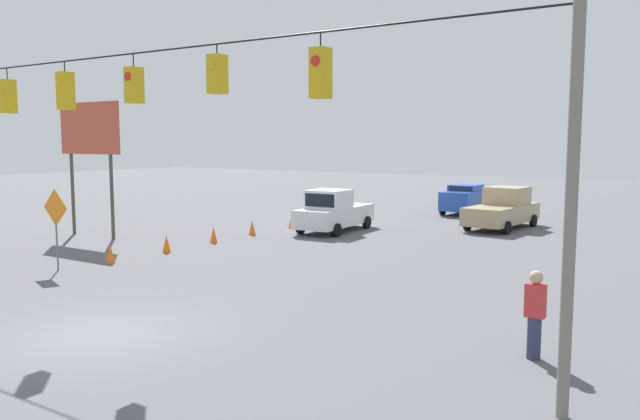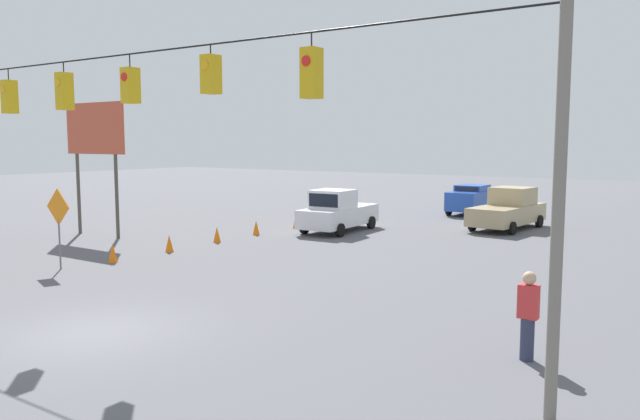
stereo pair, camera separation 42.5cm
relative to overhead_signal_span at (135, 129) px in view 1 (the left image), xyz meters
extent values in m
plane|color=#56565B|center=(-0.03, 1.25, -4.76)|extent=(140.00, 140.00, 0.00)
cylinder|color=slate|center=(-10.04, 0.00, -1.03)|extent=(0.20, 0.20, 7.47)
cylinder|color=black|center=(-0.03, 0.00, 1.79)|extent=(20.03, 0.04, 0.04)
cube|color=gold|center=(-5.36, 0.00, 1.02)|extent=(0.32, 0.36, 0.97)
cylinder|color=black|center=(-5.36, 0.00, 1.65)|extent=(0.03, 0.03, 0.29)
cylinder|color=red|center=(-5.36, 0.19, 1.23)|extent=(0.20, 0.02, 0.20)
cube|color=gold|center=(-2.69, 0.00, 1.15)|extent=(0.32, 0.36, 0.84)
cylinder|color=black|center=(-2.69, 0.00, 1.68)|extent=(0.03, 0.03, 0.22)
cylinder|color=orange|center=(-2.69, 0.19, 1.34)|extent=(0.20, 0.02, 0.20)
cube|color=gold|center=(-0.03, 0.00, 1.04)|extent=(0.32, 0.36, 0.85)
cylinder|color=black|center=(-0.03, 0.00, 1.63)|extent=(0.03, 0.03, 0.32)
cylinder|color=red|center=(-0.03, 0.19, 1.24)|extent=(0.20, 0.02, 0.20)
cube|color=gold|center=(2.64, 0.00, 1.03)|extent=(0.32, 0.36, 0.98)
cylinder|color=black|center=(2.64, 0.00, 1.65)|extent=(0.03, 0.03, 0.27)
cylinder|color=orange|center=(2.64, 0.19, 1.25)|extent=(0.20, 0.02, 0.20)
cube|color=gold|center=(5.31, 0.00, 0.99)|extent=(0.32, 0.36, 0.95)
cylinder|color=black|center=(5.31, 0.00, 1.63)|extent=(0.03, 0.03, 0.33)
cylinder|color=orange|center=(5.31, 0.19, 1.20)|extent=(0.20, 0.02, 0.20)
cube|color=#234CB2|center=(1.39, -26.97, -3.88)|extent=(1.85, 4.39, 1.13)
cube|color=#234CB2|center=(1.39, -26.97, -3.13)|extent=(1.69, 1.93, 0.36)
cube|color=black|center=(1.39, -26.00, -3.13)|extent=(1.47, 0.03, 0.25)
cylinder|color=black|center=(2.30, -25.55, -4.44)|extent=(0.22, 0.64, 0.64)
cylinder|color=black|center=(0.47, -25.55, -4.44)|extent=(0.22, 0.64, 0.64)
cylinder|color=black|center=(2.31, -28.39, -4.44)|extent=(0.22, 0.64, 0.64)
cylinder|color=black|center=(0.48, -28.40, -4.44)|extent=(0.22, 0.64, 0.64)
cube|color=tan|center=(-2.50, -21.56, -3.99)|extent=(2.61, 5.58, 0.90)
cube|color=tan|center=(-2.56, -22.21, -3.09)|extent=(2.09, 2.13, 0.90)
cube|color=black|center=(-2.66, -23.18, -3.09)|extent=(1.65, 0.19, 0.63)
cylinder|color=black|center=(-3.70, -23.20, -4.44)|extent=(0.28, 0.66, 0.64)
cylinder|color=black|center=(-1.65, -23.41, -4.44)|extent=(0.28, 0.66, 0.64)
cylinder|color=black|center=(-3.35, -19.71, -4.44)|extent=(0.28, 0.66, 0.64)
cylinder|color=black|center=(-1.29, -19.92, -4.44)|extent=(0.28, 0.66, 0.64)
cube|color=silver|center=(4.24, -16.10, -3.99)|extent=(2.26, 5.16, 0.90)
cube|color=silver|center=(4.21, -15.49, -3.09)|extent=(1.93, 1.92, 0.90)
cube|color=black|center=(4.16, -14.57, -3.09)|extent=(1.59, 0.11, 0.63)
cylinder|color=black|center=(5.14, -14.40, -4.44)|extent=(0.25, 0.65, 0.64)
cylinder|color=black|center=(3.16, -14.51, -4.44)|extent=(0.25, 0.65, 0.64)
cylinder|color=black|center=(5.32, -17.68, -4.44)|extent=(0.25, 0.65, 0.64)
cylinder|color=black|center=(3.33, -17.79, -4.44)|extent=(0.25, 0.65, 0.64)
cone|color=orange|center=(6.80, -4.49, -4.41)|extent=(0.35, 0.35, 0.71)
cone|color=orange|center=(6.74, -7.20, -4.41)|extent=(0.35, 0.35, 0.71)
cone|color=orange|center=(6.83, -10.06, -4.41)|extent=(0.35, 0.35, 0.71)
cone|color=orange|center=(6.86, -12.80, -4.41)|extent=(0.35, 0.35, 0.71)
cone|color=orange|center=(6.61, -15.70, -4.41)|extent=(0.35, 0.35, 0.71)
cylinder|color=#4C473D|center=(11.44, -8.34, -2.82)|extent=(0.16, 0.16, 3.89)
cylinder|color=#4C473D|center=(14.32, -8.34, -2.82)|extent=(0.16, 0.16, 3.89)
cube|color=#BF4C33|center=(12.88, -8.34, 0.32)|extent=(4.12, 0.12, 2.40)
cylinder|color=slate|center=(7.28, -2.66, -3.86)|extent=(0.06, 0.06, 1.80)
cube|color=orange|center=(7.28, -2.66, -2.56)|extent=(1.27, 0.04, 1.27)
cylinder|color=#2D334C|center=(-8.94, -2.58, -4.32)|extent=(0.28, 0.28, 0.88)
cube|color=red|center=(-8.94, -2.58, -3.54)|extent=(0.40, 0.24, 0.70)
sphere|color=tan|center=(-8.94, -2.58, -3.05)|extent=(0.27, 0.27, 0.27)
camera|label=1|loc=(-12.03, 10.28, -0.30)|focal=35.00mm
camera|label=2|loc=(-12.39, 10.05, -0.30)|focal=35.00mm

